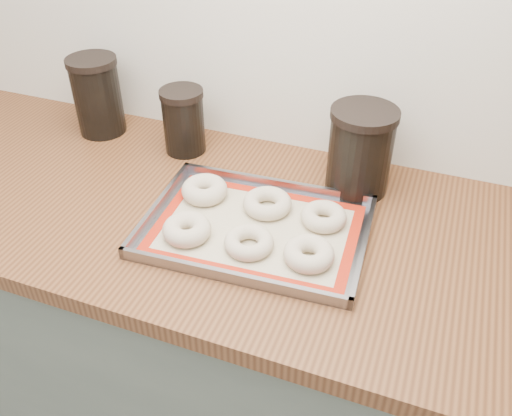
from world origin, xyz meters
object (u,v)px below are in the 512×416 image
at_px(baking_tray, 256,228).
at_px(canister_left, 97,96).
at_px(bagel_front_mid, 249,242).
at_px(canister_mid, 184,121).
at_px(bagel_back_right, 324,217).
at_px(bagel_front_left, 187,229).
at_px(bagel_back_left, 205,190).
at_px(bagel_front_right, 309,254).
at_px(bagel_back_mid, 267,203).
at_px(canister_right, 360,150).

distance_m(baking_tray, canister_left, 0.61).
xyz_separation_m(bagel_front_mid, canister_mid, (-0.30, 0.31, 0.06)).
height_order(baking_tray, canister_left, canister_left).
xyz_separation_m(bagel_front_mid, canister_left, (-0.55, 0.32, 0.08)).
bearing_deg(bagel_back_right, canister_left, 164.40).
bearing_deg(bagel_back_right, canister_mid, 157.00).
xyz_separation_m(bagel_front_left, bagel_back_left, (-0.03, 0.14, 0.00)).
distance_m(baking_tray, bagel_front_right, 0.14).
relative_size(bagel_back_mid, canister_right, 0.53).
bearing_deg(bagel_back_left, bagel_back_right, 0.71).
bearing_deg(bagel_front_mid, bagel_front_left, -175.53).
bearing_deg(bagel_front_left, bagel_back_right, 29.73).
bearing_deg(baking_tray, canister_mid, 139.46).
bearing_deg(bagel_front_mid, canister_right, 62.45).
xyz_separation_m(baking_tray, canister_right, (0.16, 0.23, 0.09)).
relative_size(bagel_front_mid, bagel_back_mid, 0.93).
xyz_separation_m(bagel_back_left, canister_right, (0.31, 0.16, 0.08)).
relative_size(baking_tray, bagel_front_left, 4.78).
xyz_separation_m(bagel_front_right, bagel_back_mid, (-0.13, 0.13, -0.00)).
distance_m(bagel_back_right, canister_right, 0.18).
bearing_deg(bagel_back_right, bagel_back_left, -179.29).
relative_size(bagel_back_left, canister_left, 0.50).
bearing_deg(bagel_front_left, bagel_back_left, 100.34).
xyz_separation_m(bagel_front_right, canister_mid, (-0.42, 0.30, 0.06)).
xyz_separation_m(bagel_back_mid, canister_right, (0.16, 0.16, 0.08)).
height_order(baking_tray, bagel_back_right, bagel_back_right).
distance_m(bagel_back_mid, bagel_back_right, 0.13).
relative_size(baking_tray, bagel_back_mid, 4.48).
bearing_deg(bagel_back_mid, bagel_front_left, -130.30).
relative_size(bagel_front_right, canister_right, 0.50).
height_order(bagel_back_left, bagel_back_mid, bagel_back_left).
bearing_deg(bagel_back_mid, baking_tray, -89.29).
bearing_deg(canister_right, bagel_front_left, -133.21).
bearing_deg(baking_tray, bagel_front_mid, -82.33).
bearing_deg(canister_right, canister_mid, 178.13).
relative_size(bagel_front_left, canister_right, 0.50).
relative_size(bagel_front_right, bagel_back_right, 1.03).
distance_m(bagel_front_left, canister_right, 0.42).
relative_size(baking_tray, canister_mid, 2.88).
bearing_deg(canister_right, bagel_back_mid, -135.65).
distance_m(bagel_front_left, canister_left, 0.54).
height_order(bagel_front_left, bagel_back_right, bagel_front_left).
xyz_separation_m(baking_tray, bagel_front_mid, (0.01, -0.06, 0.01)).
relative_size(canister_mid, canister_right, 0.83).
xyz_separation_m(bagel_back_right, canister_right, (0.04, 0.16, 0.08)).
height_order(bagel_front_left, bagel_front_right, bagel_front_left).
xyz_separation_m(bagel_back_right, canister_mid, (-0.41, 0.18, 0.06)).
distance_m(canister_left, canister_mid, 0.26).
relative_size(bagel_back_mid, canister_left, 0.52).
bearing_deg(canister_right, bagel_back_right, -102.33).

